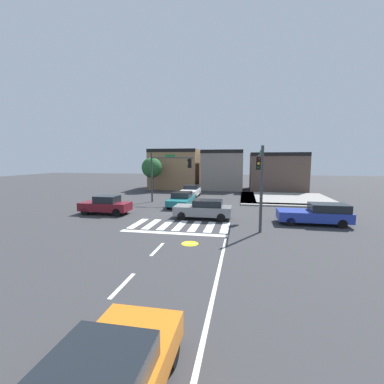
{
  "coord_description": "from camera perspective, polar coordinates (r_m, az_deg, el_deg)",
  "views": [
    {
      "loc": [
        4.2,
        -22.04,
        4.51
      ],
      "look_at": [
        -0.25,
        1.11,
        1.65
      ],
      "focal_mm": 25.01,
      "sensor_mm": 36.0,
      "label": 1
    }
  ],
  "objects": [
    {
      "name": "traffic_signal_northwest",
      "position": [
        28.2,
        -5.02,
        4.95
      ],
      "size": [
        4.63,
        0.32,
        5.24
      ],
      "color": "#383A3D",
      "rests_on": "ground_plane"
    },
    {
      "name": "car_maroon",
      "position": [
        23.4,
        -17.92,
        -2.64
      ],
      "size": [
        4.11,
        1.74,
        1.54
      ],
      "rotation": [
        0.0,
        0.0,
        3.14
      ],
      "color": "maroon",
      "rests_on": "ground_plane"
    },
    {
      "name": "lane_markings",
      "position": [
        11.41,
        -6.0,
        -16.39
      ],
      "size": [
        6.8,
        20.25,
        0.01
      ],
      "color": "white",
      "rests_on": "ground_plane"
    },
    {
      "name": "car_teal",
      "position": [
        25.88,
        -2.24,
        -1.55
      ],
      "size": [
        1.95,
        4.56,
        1.4
      ],
      "rotation": [
        0.0,
        0.0,
        -1.57
      ],
      "color": "#196B70",
      "rests_on": "ground_plane"
    },
    {
      "name": "car_gray",
      "position": [
        20.47,
        2.55,
        -3.67
      ],
      "size": [
        4.33,
        1.75,
        1.47
      ],
      "rotation": [
        0.0,
        0.0,
        3.14
      ],
      "color": "slate",
      "rests_on": "ground_plane"
    },
    {
      "name": "car_white",
      "position": [
        32.44,
        -0.33,
        0.17
      ],
      "size": [
        1.95,
        4.34,
        1.38
      ],
      "rotation": [
        0.0,
        0.0,
        -1.57
      ],
      "color": "white",
      "rests_on": "ground_plane"
    },
    {
      "name": "roadside_tree",
      "position": [
        38.23,
        -8.56,
        5.13
      ],
      "size": [
        2.86,
        2.86,
        4.83
      ],
      "color": "#4C3823",
      "rests_on": "ground_plane"
    },
    {
      "name": "car_blue",
      "position": [
        20.65,
        25.1,
        -4.23
      ],
      "size": [
        4.78,
        1.91,
        1.48
      ],
      "rotation": [
        0.0,
        0.0,
        3.14
      ],
      "color": "#23389E",
      "rests_on": "ground_plane"
    },
    {
      "name": "traffic_signal_southeast",
      "position": [
        18.73,
        14.3,
        4.04
      ],
      "size": [
        0.32,
        4.93,
        5.36
      ],
      "rotation": [
        0.0,
        0.0,
        1.57
      ],
      "color": "#383A3D",
      "rests_on": "ground_plane"
    },
    {
      "name": "curb_corner_northeast",
      "position": [
        32.06,
        18.47,
        -1.4
      ],
      "size": [
        10.0,
        10.6,
        0.15
      ],
      "color": "gray",
      "rests_on": "ground_plane"
    },
    {
      "name": "ground_plane",
      "position": [
        22.88,
        0.09,
        -4.45
      ],
      "size": [
        120.0,
        120.0,
        0.0
      ],
      "primitive_type": "plane",
      "color": "#353538"
    },
    {
      "name": "storefront_row",
      "position": [
        41.26,
        6.73,
        4.69
      ],
      "size": [
        23.02,
        6.51,
        6.11
      ],
      "color": "#93704C",
      "rests_on": "ground_plane"
    },
    {
      "name": "crosswalk_near",
      "position": [
        18.59,
        -2.52,
        -7.12
      ],
      "size": [
        6.7,
        2.95,
        0.01
      ],
      "color": "silver",
      "rests_on": "ground_plane"
    },
    {
      "name": "bike_detector_marking",
      "position": [
        14.7,
        -0.46,
        -10.93
      ],
      "size": [
        0.93,
        0.93,
        0.01
      ],
      "color": "yellow",
      "rests_on": "ground_plane"
    }
  ]
}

